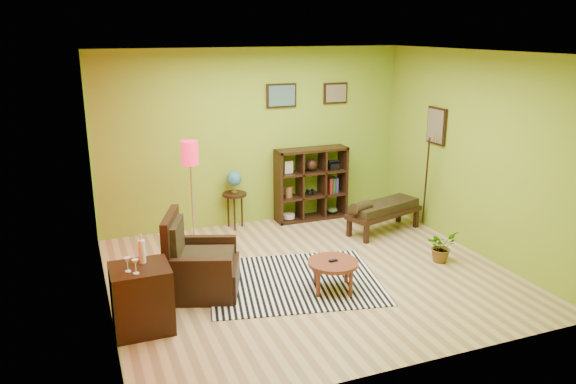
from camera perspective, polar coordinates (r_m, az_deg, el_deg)
name	(u,v)px	position (r m, az deg, el deg)	size (l,w,h in m)	color
ground	(310,274)	(7.39, 2.23, -8.29)	(5.00, 5.00, 0.00)	tan
room_shell	(304,138)	(6.81, 1.63, 5.54)	(5.04, 4.54, 2.82)	#7FA225
zebra_rug	(294,281)	(7.16, 0.58, -9.04)	(2.12, 1.70, 0.01)	white
coffee_table	(333,265)	(6.84, 4.60, -7.44)	(0.61, 0.61, 0.40)	maroon
armchair	(198,269)	(6.87, -9.08, -7.70)	(1.04, 1.03, 0.99)	black
side_cabinet	(142,298)	(6.16, -14.64, -10.38)	(0.60, 0.55, 1.03)	black
floor_lamp	(190,163)	(7.74, -9.90, 2.89)	(0.24, 0.24, 1.62)	silver
globe_table	(234,185)	(8.83, -5.49, 0.72)	(0.38, 0.38, 0.94)	black
cube_shelf	(312,184)	(9.28, 2.45, 0.83)	(1.20, 0.35, 1.20)	black
bench	(382,209)	(8.82, 9.58, -1.73)	(1.35, 0.80, 0.59)	black
potted_plant	(441,249)	(7.97, 15.27, -5.66)	(0.39, 0.44, 0.34)	#26661E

